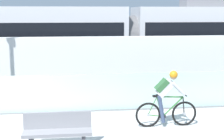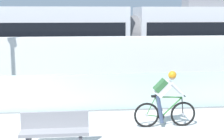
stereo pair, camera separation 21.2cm
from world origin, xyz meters
name	(u,v)px [view 1 (the left image)]	position (x,y,z in m)	size (l,w,h in m)	color
ground_plane	(9,133)	(0.00, 0.00, 0.00)	(200.00, 200.00, 0.00)	slate
bike_path_deck	(9,133)	(0.00, 0.00, 0.01)	(32.00, 3.20, 0.01)	silver
glass_parapet	(19,94)	(0.00, 1.85, 0.61)	(32.00, 0.05, 1.21)	silver
concrete_barrier_wall	(26,68)	(0.00, 3.65, 1.15)	(32.00, 0.36, 2.30)	silver
tram_rail_near	(35,84)	(0.00, 6.13, 0.00)	(32.00, 0.08, 0.01)	#595654
tram_rail_far	(38,78)	(0.00, 7.57, 0.00)	(32.00, 0.08, 0.01)	#595654
tram	(129,40)	(4.45, 6.85, 1.89)	(22.56, 2.54, 3.81)	silver
cyclist_on_bike	(166,99)	(4.35, 0.00, 0.80)	(1.77, 0.58, 1.61)	black
bench	(58,130)	(1.38, -1.29, 0.48)	(1.60, 0.45, 0.89)	gray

